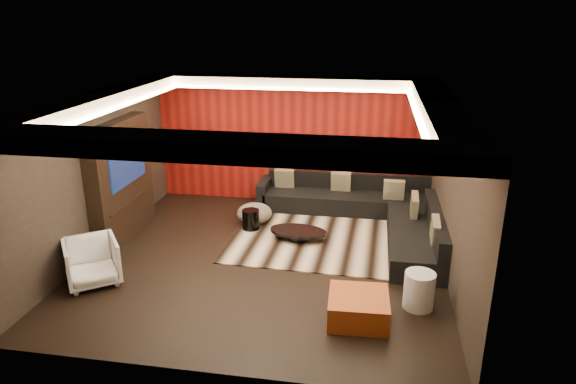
% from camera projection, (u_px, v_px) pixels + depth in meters
% --- Properties ---
extents(floor, '(6.00, 6.00, 0.02)m').
position_uv_depth(floor, '(265.00, 260.00, 8.88)').
color(floor, black).
rests_on(floor, ground).
extents(ceiling, '(6.00, 6.00, 0.02)m').
position_uv_depth(ceiling, '(262.00, 97.00, 7.95)').
color(ceiling, silver).
rests_on(ceiling, ground).
extents(wall_back, '(6.00, 0.02, 2.80)m').
position_uv_depth(wall_back, '(293.00, 140.00, 11.21)').
color(wall_back, black).
rests_on(wall_back, ground).
extents(wall_left, '(0.02, 6.00, 2.80)m').
position_uv_depth(wall_left, '(94.00, 174.00, 8.89)').
color(wall_left, black).
rests_on(wall_left, ground).
extents(wall_right, '(0.02, 6.00, 2.80)m').
position_uv_depth(wall_right, '(454.00, 193.00, 7.94)').
color(wall_right, black).
rests_on(wall_right, ground).
extents(red_feature_wall, '(5.98, 0.05, 2.78)m').
position_uv_depth(red_feature_wall, '(293.00, 141.00, 11.18)').
color(red_feature_wall, '#6B0C0A').
rests_on(red_feature_wall, ground).
extents(soffit_back, '(6.00, 0.60, 0.22)m').
position_uv_depth(soffit_back, '(291.00, 82.00, 10.50)').
color(soffit_back, silver).
rests_on(soffit_back, ground).
extents(soffit_front, '(6.00, 0.60, 0.22)m').
position_uv_depth(soffit_front, '(209.00, 147.00, 5.47)').
color(soffit_front, silver).
rests_on(soffit_front, ground).
extents(soffit_left, '(0.60, 4.80, 0.22)m').
position_uv_depth(soffit_left, '(102.00, 100.00, 8.41)').
color(soffit_left, silver).
rests_on(soffit_left, ground).
extents(soffit_right, '(0.60, 4.80, 0.22)m').
position_uv_depth(soffit_right, '(441.00, 110.00, 7.56)').
color(soffit_right, silver).
rests_on(soffit_right, ground).
extents(cove_back, '(4.80, 0.08, 0.04)m').
position_uv_depth(cove_back, '(288.00, 89.00, 10.21)').
color(cove_back, '#FFD899').
rests_on(cove_back, ground).
extents(cove_front, '(4.80, 0.08, 0.04)m').
position_uv_depth(cove_front, '(219.00, 147.00, 5.82)').
color(cove_front, '#FFD899').
rests_on(cove_front, ground).
extents(cove_left, '(0.08, 4.80, 0.04)m').
position_uv_depth(cove_left, '(122.00, 106.00, 8.39)').
color(cove_left, '#FFD899').
rests_on(cove_left, ground).
extents(cove_right, '(0.08, 4.80, 0.04)m').
position_uv_depth(cove_right, '(417.00, 115.00, 7.64)').
color(cove_right, '#FFD899').
rests_on(cove_right, ground).
extents(tv_surround, '(0.30, 2.00, 2.20)m').
position_uv_depth(tv_surround, '(121.00, 180.00, 9.52)').
color(tv_surround, black).
rests_on(tv_surround, ground).
extents(tv_screen, '(0.04, 1.30, 0.80)m').
position_uv_depth(tv_screen, '(127.00, 162.00, 9.38)').
color(tv_screen, black).
rests_on(tv_screen, ground).
extents(tv_shelf, '(0.04, 1.60, 0.04)m').
position_uv_depth(tv_shelf, '(131.00, 201.00, 9.63)').
color(tv_shelf, black).
rests_on(tv_shelf, ground).
extents(rug, '(4.10, 3.13, 0.02)m').
position_uv_depth(rug, '(339.00, 237.00, 9.74)').
color(rug, beige).
rests_on(rug, floor).
extents(coffee_table, '(1.20, 1.20, 0.18)m').
position_uv_depth(coffee_table, '(298.00, 234.00, 9.61)').
color(coffee_table, black).
rests_on(coffee_table, rug).
extents(drum_stool, '(0.35, 0.35, 0.39)m').
position_uv_depth(drum_stool, '(251.00, 219.00, 10.03)').
color(drum_stool, black).
rests_on(drum_stool, rug).
extents(striped_pouf, '(0.82, 0.82, 0.39)m').
position_uv_depth(striped_pouf, '(254.00, 213.00, 10.34)').
color(striped_pouf, '#C0AD94').
rests_on(striped_pouf, rug).
extents(white_side_table, '(0.54, 0.54, 0.55)m').
position_uv_depth(white_side_table, '(419.00, 290.00, 7.36)').
color(white_side_table, silver).
rests_on(white_side_table, floor).
extents(orange_ottoman, '(0.85, 0.85, 0.37)m').
position_uv_depth(orange_ottoman, '(358.00, 308.00, 7.10)').
color(orange_ottoman, '#9C4814').
rests_on(orange_ottoman, floor).
extents(armchair, '(1.10, 1.10, 0.73)m').
position_uv_depth(armchair, '(92.00, 262.00, 8.01)').
color(armchair, silver).
rests_on(armchair, floor).
extents(sectional_sofa, '(3.65, 3.50, 0.75)m').
position_uv_depth(sectional_sofa, '(369.00, 212.00, 10.25)').
color(sectional_sofa, black).
rests_on(sectional_sofa, floor).
extents(throw_pillows, '(3.23, 2.75, 0.50)m').
position_uv_depth(throw_pillows, '(369.00, 195.00, 10.15)').
color(throw_pillows, beige).
rests_on(throw_pillows, sectional_sofa).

